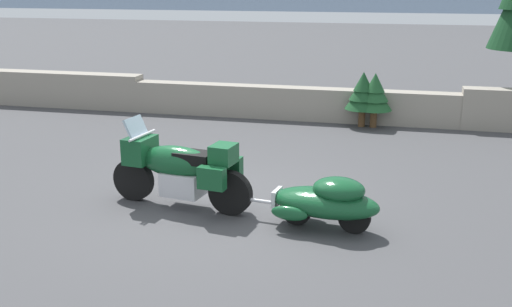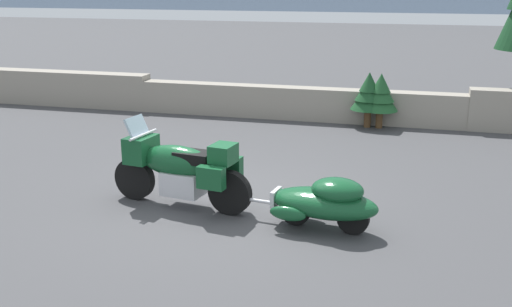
# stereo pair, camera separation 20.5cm
# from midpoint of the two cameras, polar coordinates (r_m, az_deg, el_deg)

# --- Properties ---
(ground_plane) EXTENTS (80.00, 80.00, 0.00)m
(ground_plane) POSITION_cam_midpoint_polar(r_m,az_deg,el_deg) (9.41, -4.05, -4.68)
(ground_plane) COLOR #424244
(stone_guard_wall) EXTENTS (24.00, 0.55, 0.95)m
(stone_guard_wall) POSITION_cam_midpoint_polar(r_m,az_deg,el_deg) (14.98, 1.86, 5.03)
(stone_guard_wall) COLOR gray
(stone_guard_wall) RESTS_ON ground
(touring_motorcycle) EXTENTS (2.31, 0.94, 1.33)m
(touring_motorcycle) POSITION_cam_midpoint_polar(r_m,az_deg,el_deg) (9.12, -7.87, -1.32)
(touring_motorcycle) COLOR black
(touring_motorcycle) RESTS_ON ground
(car_shaped_trailer) EXTENTS (2.23, 0.93, 0.76)m
(car_shaped_trailer) POSITION_cam_midpoint_polar(r_m,az_deg,el_deg) (8.36, 5.93, -4.44)
(car_shaped_trailer) COLOR black
(car_shaped_trailer) RESTS_ON ground
(pine_sapling_near) EXTENTS (0.83, 0.83, 1.29)m
(pine_sapling_near) POSITION_cam_midpoint_polar(r_m,az_deg,el_deg) (14.25, 9.64, 5.68)
(pine_sapling_near) COLOR brown
(pine_sapling_near) RESTS_ON ground
(pine_sapling_farther) EXTENTS (0.82, 0.82, 1.27)m
(pine_sapling_farther) POSITION_cam_midpoint_polar(r_m,az_deg,el_deg) (14.23, 10.72, 5.57)
(pine_sapling_farther) COLOR brown
(pine_sapling_farther) RESTS_ON ground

